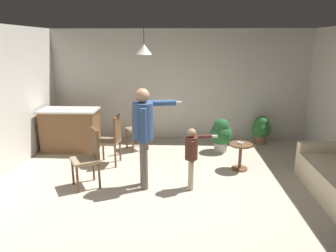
% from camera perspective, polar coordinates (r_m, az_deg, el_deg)
% --- Properties ---
extents(ground, '(7.68, 7.68, 0.00)m').
position_cam_1_polar(ground, '(5.17, 1.90, -12.43)').
color(ground, '#B2A893').
extents(wall_back, '(6.40, 0.10, 2.70)m').
position_cam_1_polar(wall_back, '(7.86, 2.19, 7.48)').
color(wall_back, beige).
rests_on(wall_back, ground).
extents(kitchen_counter, '(1.26, 0.66, 0.95)m').
position_cam_1_polar(kitchen_counter, '(7.36, -17.35, -0.66)').
color(kitchen_counter, brown).
rests_on(kitchen_counter, ground).
extents(side_table_by_couch, '(0.44, 0.44, 0.52)m').
position_cam_1_polar(side_table_by_couch, '(6.16, 13.04, -4.88)').
color(side_table_by_couch, brown).
rests_on(side_table_by_couch, ground).
extents(person_adult, '(0.79, 0.58, 1.68)m').
position_cam_1_polar(person_adult, '(5.09, -4.41, -0.27)').
color(person_adult, '#60564C').
rests_on(person_adult, ground).
extents(person_child, '(0.54, 0.34, 1.05)m').
position_cam_1_polar(person_child, '(5.14, 4.39, -4.73)').
color(person_child, tan).
rests_on(person_child, ground).
extents(dining_chair_by_counter, '(0.58, 0.58, 1.00)m').
position_cam_1_polar(dining_chair_by_counter, '(7.04, -5.47, -0.16)').
color(dining_chair_by_counter, brown).
rests_on(dining_chair_by_counter, ground).
extents(dining_chair_near_wall, '(0.45, 0.45, 1.00)m').
position_cam_1_polar(dining_chair_near_wall, '(6.30, -10.18, -2.18)').
color(dining_chair_near_wall, brown).
rests_on(dining_chair_near_wall, ground).
extents(dining_chair_centre_back, '(0.58, 0.58, 1.00)m').
position_cam_1_polar(dining_chair_centre_back, '(5.43, -14.20, -5.23)').
color(dining_chair_centre_back, brown).
rests_on(dining_chair_centre_back, ground).
extents(potted_plant_corner, '(0.45, 0.45, 0.69)m').
position_cam_1_polar(potted_plant_corner, '(7.84, 16.62, -0.41)').
color(potted_plant_corner, brown).
rests_on(potted_plant_corner, ground).
extents(potted_plant_by_wall, '(0.49, 0.49, 0.75)m').
position_cam_1_polar(potted_plant_by_wall, '(7.06, 9.67, -1.37)').
color(potted_plant_by_wall, '#B7B2AD').
rests_on(potted_plant_by_wall, ground).
extents(spare_remote_on_table, '(0.11, 0.12, 0.04)m').
position_cam_1_polar(spare_remote_on_table, '(6.07, 13.05, -3.08)').
color(spare_remote_on_table, white).
rests_on(spare_remote_on_table, side_table_by_couch).
extents(ceiling_light_pendant, '(0.32, 0.32, 0.55)m').
position_cam_1_polar(ceiling_light_pendant, '(6.25, -4.40, 13.78)').
color(ceiling_light_pendant, silver).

